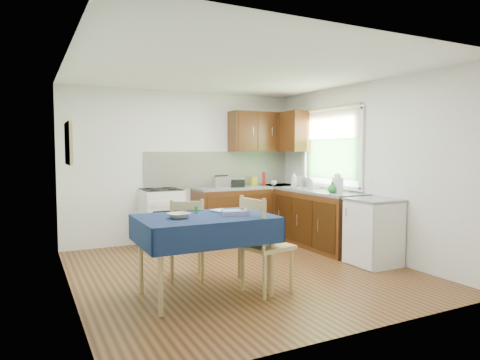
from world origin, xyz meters
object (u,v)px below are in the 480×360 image
sandwich_press (234,182)px  toaster (221,182)px  chair_far (186,237)px  dining_table (205,226)px  dish_rack (305,187)px  chair_near (263,242)px  kettle (338,184)px

sandwich_press → toaster: bearing=-158.6°
chair_far → toaster: 2.20m
dining_table → dish_rack: 2.88m
chair_near → toaster: toaster is taller
dining_table → dish_rack: bearing=31.0°
toaster → sandwich_press: toaster is taller
chair_near → toaster: size_ratio=3.75×
chair_near → sandwich_press: sandwich_press is taller
chair_far → kettle: size_ratio=3.34×
dish_rack → chair_far: bearing=-141.9°
chair_near → dish_rack: dish_rack is taller
chair_far → kettle: 2.53m
sandwich_press → kettle: kettle is taller
dining_table → kettle: bearing=16.6°
toaster → kettle: kettle is taller
chair_near → dish_rack: size_ratio=2.54×
dining_table → chair_near: bearing=-22.7°
sandwich_press → dish_rack: 1.20m
dining_table → chair_near: chair_near is taller
chair_far → chair_near: bearing=141.5°
toaster → dish_rack: (1.15, -0.75, -0.07)m
chair_near → sandwich_press: 2.82m
sandwich_press → chair_far: bearing=-122.1°
dining_table → chair_far: (0.00, 0.59, -0.22)m
dining_table → kettle: 2.62m
chair_near → dining_table: bearing=60.4°
dining_table → chair_near: 0.64m
chair_far → chair_near: chair_near is taller
toaster → dish_rack: bearing=-21.8°
dish_rack → dining_table: bearing=-131.0°
chair_far → chair_near: size_ratio=0.93×
sandwich_press → dish_rack: bearing=-35.3°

